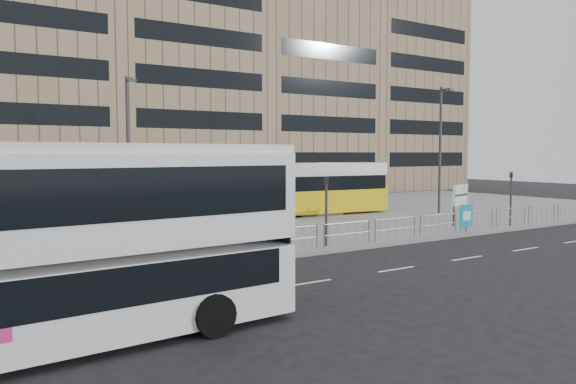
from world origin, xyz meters
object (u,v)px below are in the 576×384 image
traffic_light_west (326,202)px  lamp_post_east (441,145)px  ad_panel (466,216)px  station_sign (461,197)px  lamp_post_west (128,148)px  double_decker_bus (50,240)px  pedestrian (138,231)px  tram (176,193)px  traffic_light_east (511,192)px

traffic_light_west → lamp_post_east: size_ratio=0.35×
ad_panel → traffic_light_west: (-8.89, 0.54, 1.12)m
station_sign → lamp_post_east: 7.12m
lamp_post_west → lamp_post_east: size_ratio=0.94×
double_decker_bus → traffic_light_west: double_decker_bus is taller
lamp_post_west → lamp_post_east: 21.29m
double_decker_bus → pedestrian: 11.44m
pedestrian → lamp_post_east: bearing=-64.5°
traffic_light_west → tram: bearing=103.5°
ad_panel → pedestrian: pedestrian is taller
ad_panel → lamp_post_east: (6.29, 7.41, 3.90)m
tram → station_sign: size_ratio=12.73×
traffic_light_west → lamp_post_east: lamp_post_east is taller
ad_panel → lamp_post_east: 10.47m
traffic_light_west → lamp_post_east: (15.17, 6.88, 2.78)m
station_sign → traffic_light_west: size_ratio=0.76×
pedestrian → lamp_post_west: size_ratio=0.23×
double_decker_bus → lamp_post_east: (28.07, 13.97, 2.44)m
traffic_light_east → lamp_post_east: (1.96, 7.03, 2.78)m
lamp_post_west → double_decker_bus: bearing=-112.8°
double_decker_bus → traffic_light_west: (12.90, 7.09, -0.34)m
ad_panel → pedestrian: bearing=-179.7°
traffic_light_west → traffic_light_east: same height
station_sign → lamp_post_east: lamp_post_east is taller
double_decker_bus → ad_panel: 22.80m
double_decker_bus → tram: size_ratio=0.39×
traffic_light_west → traffic_light_east: size_ratio=1.00×
double_decker_bus → ad_panel: (21.79, 6.55, -1.46)m
pedestrian → double_decker_bus: bearing=168.3°
tram → traffic_light_east: size_ratio=9.64×
pedestrian → lamp_post_west: 7.57m
traffic_light_west → lamp_post_east: bearing=26.4°
station_sign → lamp_post_east: bearing=34.9°
tram → double_decker_bus: bearing=-114.4°
pedestrian → lamp_post_east: lamp_post_east is taller
double_decker_bus → pedestrian: double_decker_bus is taller
station_sign → tram: bearing=126.7°
tram → ad_panel: tram is taller
ad_panel → traffic_light_west: 8.97m
double_decker_bus → traffic_light_east: 27.02m
tram → pedestrian: size_ratio=15.94×
ad_panel → pedestrian: (-16.54, 3.52, 0.08)m
tram → station_sign: (13.63, -9.92, -0.13)m
double_decker_bus → traffic_light_east: size_ratio=3.72×
station_sign → traffic_light_east: 2.81m
ad_panel → traffic_light_east: traffic_light_east is taller
ad_panel → traffic_light_east: 4.48m
station_sign → traffic_light_east: traffic_light_east is taller
double_decker_bus → traffic_light_east: (26.11, 6.94, -0.34)m
ad_panel → traffic_light_east: (4.32, 0.39, 1.12)m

